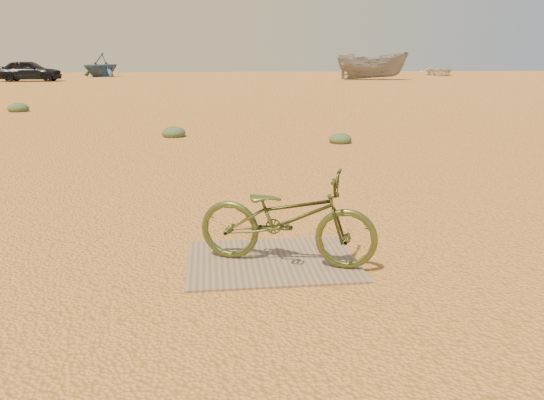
{
  "coord_description": "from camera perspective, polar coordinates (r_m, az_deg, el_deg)",
  "views": [
    {
      "loc": [
        -0.1,
        -4.39,
        1.92
      ],
      "look_at": [
        0.46,
        0.33,
        0.62
      ],
      "focal_mm": 35.0,
      "sensor_mm": 36.0,
      "label": 1
    }
  ],
  "objects": [
    {
      "name": "kale_a",
      "position": [
        13.23,
        -10.5,
        6.72
      ],
      "size": [
        0.57,
        0.57,
        0.32
      ],
      "primitive_type": "ellipsoid",
      "color": "#495E3D",
      "rests_on": "ground"
    },
    {
      "name": "ground",
      "position": [
        4.79,
        -5.1,
        -8.39
      ],
      "size": [
        120.0,
        120.0,
        0.0
      ],
      "primitive_type": "plane",
      "color": "#DC8B48",
      "rests_on": "ground"
    },
    {
      "name": "kale_b",
      "position": [
        12.17,
        7.34,
        6.12
      ],
      "size": [
        0.52,
        0.52,
        0.28
      ],
      "primitive_type": "ellipsoid",
      "color": "#495E3D",
      "rests_on": "ground"
    },
    {
      "name": "plywood_board",
      "position": [
        5.12,
        -0.0,
        -6.57
      ],
      "size": [
        1.62,
        1.21,
        0.02
      ],
      "primitive_type": "cube",
      "color": "#886F5C",
      "rests_on": "ground"
    },
    {
      "name": "kale_c",
      "position": [
        20.9,
        -25.59,
        8.58
      ],
      "size": [
        0.72,
        0.72,
        0.4
      ],
      "primitive_type": "ellipsoid",
      "color": "#495E3D",
      "rests_on": "ground"
    },
    {
      "name": "boat_mid_right",
      "position": [
        44.38,
        10.72,
        13.99
      ],
      "size": [
        5.94,
        3.45,
        2.16
      ],
      "primitive_type": "imported",
      "rotation": [
        0.0,
        0.0,
        1.31
      ],
      "color": "gray",
      "rests_on": "ground"
    },
    {
      "name": "car",
      "position": [
        44.98,
        -24.66,
        12.53
      ],
      "size": [
        4.58,
        1.86,
        1.56
      ],
      "primitive_type": "imported",
      "rotation": [
        0.0,
        0.0,
        1.57
      ],
      "color": "black",
      "rests_on": "ground"
    },
    {
      "name": "boat_far_left",
      "position": [
        52.17,
        -17.95,
        13.67
      ],
      "size": [
        5.16,
        5.3,
        2.12
      ],
      "primitive_type": "imported",
      "rotation": [
        0.0,
        0.0,
        -0.6
      ],
      "color": "#36587A",
      "rests_on": "ground"
    },
    {
      "name": "bicycle",
      "position": [
        4.91,
        1.61,
        -1.93
      ],
      "size": [
        1.78,
        1.13,
        0.88
      ],
      "primitive_type": "imported",
      "rotation": [
        0.0,
        0.0,
        1.22
      ],
      "color": "#485225",
      "rests_on": "plywood_board"
    },
    {
      "name": "boat_far_right",
      "position": [
        55.5,
        17.54,
        13.15
      ],
      "size": [
        3.63,
        4.83,
        0.95
      ],
      "primitive_type": "imported",
      "rotation": [
        0.0,
        0.0,
        -0.08
      ],
      "color": "silver",
      "rests_on": "ground"
    }
  ]
}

